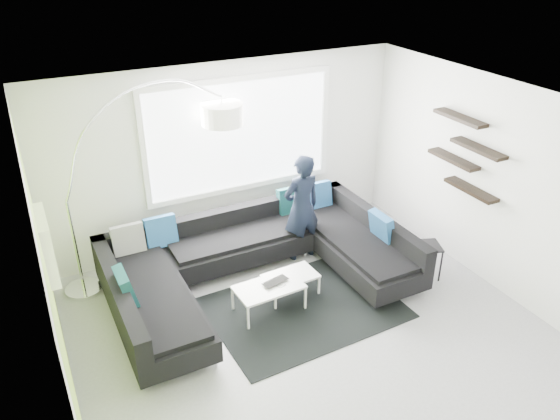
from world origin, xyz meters
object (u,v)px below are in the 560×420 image
object	(u,v)px
coffee_table	(280,290)
arc_lamp	(67,202)
person	(301,208)
side_table	(425,260)
sectional_sofa	(260,266)
laptop	(278,284)

from	to	relation	value
coffee_table	arc_lamp	world-z (taller)	arc_lamp
arc_lamp	person	xyz separation A→B (m)	(3.08, -0.54, -0.55)
arc_lamp	side_table	bearing A→B (deg)	-23.75
sectional_sofa	side_table	size ratio (longest dim) A/B	7.94
side_table	laptop	xyz separation A→B (m)	(-2.19, 0.26, 0.13)
arc_lamp	side_table	xyz separation A→B (m)	(4.40, -1.79, -1.11)
coffee_table	person	world-z (taller)	person
arc_lamp	laptop	size ratio (longest dim) A/B	6.80
coffee_table	sectional_sofa	bearing A→B (deg)	102.25
coffee_table	arc_lamp	xyz separation A→B (m)	(-2.29, 1.42, 1.18)
sectional_sofa	person	world-z (taller)	person
sectional_sofa	person	xyz separation A→B (m)	(0.90, 0.50, 0.44)
sectional_sofa	side_table	distance (m)	2.35
arc_lamp	side_table	distance (m)	4.88
coffee_table	side_table	bearing A→B (deg)	-12.55
arc_lamp	laptop	world-z (taller)	arc_lamp
laptop	arc_lamp	bearing A→B (deg)	132.37
side_table	laptop	world-z (taller)	side_table
coffee_table	laptop	bearing A→B (deg)	-131.47
arc_lamp	person	bearing A→B (deg)	-11.52
coffee_table	side_table	xyz separation A→B (m)	(2.11, -0.36, 0.07)
arc_lamp	laptop	xyz separation A→B (m)	(2.21, -1.52, -0.98)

